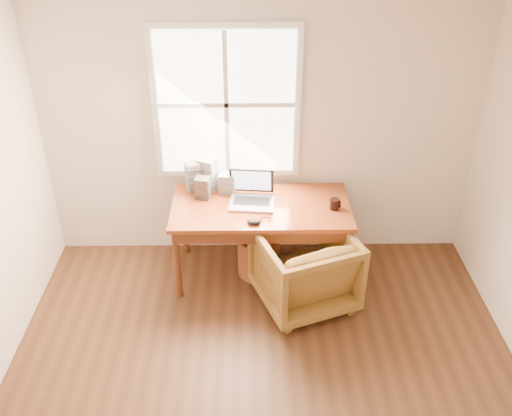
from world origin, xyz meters
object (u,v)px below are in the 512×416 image
at_px(laptop, 252,191).
at_px(armchair, 304,268).
at_px(coffee_mug, 334,204).
at_px(cd_stack_a, 208,174).
at_px(desk, 261,207).
at_px(wicker_stool, 258,255).

bearing_deg(laptop, armchair, -37.73).
xyz_separation_m(armchair, coffee_mug, (0.28, 0.35, 0.44)).
relative_size(laptop, cd_stack_a, 1.30).
relative_size(armchair, cd_stack_a, 2.60).
distance_m(desk, coffee_mug, 0.65).
relative_size(desk, armchair, 2.01).
xyz_separation_m(desk, wicker_stool, (-0.02, 0.00, -0.53)).
relative_size(desk, laptop, 4.02).
bearing_deg(desk, armchair, -48.45).
distance_m(wicker_stool, laptop, 0.70).
bearing_deg(laptop, wicker_stool, -2.11).
xyz_separation_m(laptop, cd_stack_a, (-0.41, 0.30, 0.01)).
bearing_deg(coffee_mug, cd_stack_a, 140.67).
bearing_deg(wicker_stool, cd_stack_a, 146.44).
xyz_separation_m(desk, armchair, (0.37, -0.42, -0.37)).
bearing_deg(desk, coffee_mug, -5.82).
bearing_deg(wicker_stool, armchair, -46.86).
distance_m(wicker_stool, coffee_mug, 0.90).
distance_m(armchair, coffee_mug, 0.62).
bearing_deg(laptop, coffee_mug, -0.28).
relative_size(armchair, laptop, 2.00).
height_order(armchair, cd_stack_a, cd_stack_a).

